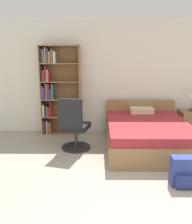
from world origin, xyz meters
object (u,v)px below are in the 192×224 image
(bookshelf, at_px, (55,89))
(nightstand, at_px, (191,123))
(office_chair, at_px, (74,127))
(backpack_blue, at_px, (183,172))
(bed, at_px, (147,134))

(bookshelf, relative_size, nightstand, 3.50)
(bookshelf, height_order, office_chair, bookshelf)
(nightstand, bearing_deg, backpack_blue, -112.41)
(backpack_blue, bearing_deg, office_chair, 141.55)
(bed, height_order, office_chair, office_chair)
(nightstand, bearing_deg, bookshelf, 177.66)
(bed, bearing_deg, office_chair, -173.68)
(bed, xyz_separation_m, backpack_blue, (0.23, -1.47, -0.08))
(bookshelf, xyz_separation_m, office_chair, (0.51, -1.04, -0.58))
(bed, height_order, backpack_blue, bed)
(office_chair, height_order, backpack_blue, office_chair)
(nightstand, height_order, backpack_blue, nightstand)
(backpack_blue, bearing_deg, bed, 99.02)
(bookshelf, xyz_separation_m, nightstand, (3.09, -0.13, -0.75))
(nightstand, bearing_deg, bed, -146.62)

